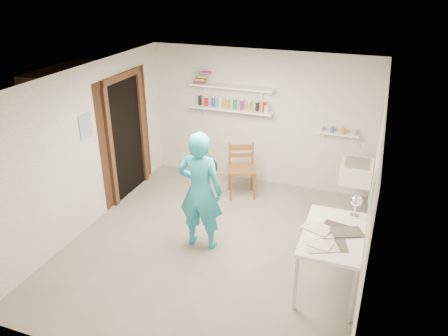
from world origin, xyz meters
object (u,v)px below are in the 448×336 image
(work_table, at_px, (330,260))
(desk_lamp, at_px, (356,201))
(belfast_sink, at_px, (357,172))
(wall_clock, at_px, (207,166))
(man, at_px, (200,191))
(wooden_chair, at_px, (242,169))

(work_table, xyz_separation_m, desk_lamp, (0.19, 0.47, 0.61))
(belfast_sink, distance_m, wall_clock, 2.49)
(belfast_sink, relative_size, wall_clock, 1.94)
(desk_lamp, bearing_deg, man, -174.96)
(man, relative_size, wooden_chair, 1.74)
(man, relative_size, desk_lamp, 11.71)
(belfast_sink, bearing_deg, man, -138.32)
(belfast_sink, distance_m, desk_lamp, 1.58)
(belfast_sink, height_order, wall_clock, wall_clock)
(belfast_sink, height_order, work_table, belfast_sink)
(man, bearing_deg, wall_clock, -94.79)
(wall_clock, xyz_separation_m, wooden_chair, (0.07, 1.39, -0.65))
(wall_clock, xyz_separation_m, work_table, (1.82, -0.51, -0.75))
(wall_clock, height_order, work_table, wall_clock)
(belfast_sink, relative_size, desk_lamp, 4.09)
(man, bearing_deg, work_table, 168.56)
(belfast_sink, height_order, desk_lamp, desk_lamp)
(belfast_sink, height_order, wooden_chair, wooden_chair)
(wall_clock, bearing_deg, belfast_sink, 35.58)
(desk_lamp, bearing_deg, wooden_chair, 143.58)
(man, height_order, work_table, man)
(man, relative_size, work_table, 1.46)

